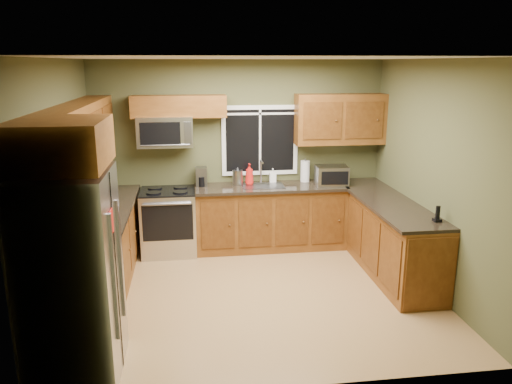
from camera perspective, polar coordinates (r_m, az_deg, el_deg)
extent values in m
plane|color=#9A7244|center=(6.04, -0.03, -11.48)|extent=(4.20, 4.20, 0.00)
plane|color=white|center=(5.43, -0.03, 15.07)|extent=(4.20, 4.20, 0.00)
plane|color=#484A2A|center=(7.33, -1.90, 4.33)|extent=(4.20, 0.00, 4.20)
plane|color=#484A2A|center=(3.88, 3.50, -5.09)|extent=(4.20, 0.00, 4.20)
plane|color=#484A2A|center=(5.71, -21.43, 0.35)|extent=(0.00, 3.60, 3.60)
plane|color=#484A2A|center=(6.21, 19.56, 1.61)|extent=(0.00, 3.60, 3.60)
cube|color=white|center=(7.32, 0.45, 5.91)|extent=(1.12, 0.03, 1.02)
cube|color=black|center=(7.31, 0.46, 5.89)|extent=(1.00, 0.01, 0.90)
cube|color=white|center=(7.31, 0.47, 5.89)|extent=(0.03, 0.01, 0.90)
cube|color=white|center=(7.26, 0.47, 8.93)|extent=(1.00, 0.01, 0.03)
cube|color=brown|center=(6.35, -17.05, -6.40)|extent=(0.60, 2.65, 0.90)
cube|color=black|center=(6.20, -17.15, -2.33)|extent=(0.65, 2.65, 0.04)
cube|color=brown|center=(7.31, 1.64, -2.97)|extent=(2.17, 0.60, 0.90)
cube|color=black|center=(7.16, 1.70, 0.56)|extent=(2.17, 0.65, 0.04)
cube|color=brown|center=(6.81, 14.58, -4.80)|extent=(0.60, 2.50, 0.90)
cube|color=#552D0F|center=(5.74, 19.29, -8.85)|extent=(0.56, 0.02, 0.82)
cube|color=black|center=(6.66, 14.64, -0.99)|extent=(0.65, 2.50, 0.04)
cube|color=brown|center=(6.03, -19.32, 6.21)|extent=(0.33, 2.65, 0.72)
cube|color=brown|center=(7.04, -8.81, 9.66)|extent=(1.30, 0.33, 0.30)
cube|color=brown|center=(7.38, 9.59, 8.21)|extent=(1.30, 0.33, 0.72)
cube|color=brown|center=(4.25, -21.55, 5.14)|extent=(0.72, 0.90, 0.38)
cube|color=#B7B7BC|center=(4.56, -20.22, -9.00)|extent=(0.72, 0.90, 1.80)
cube|color=slate|center=(4.29, -15.95, -9.43)|extent=(0.03, 0.04, 1.10)
cube|color=slate|center=(4.65, -15.27, -7.44)|extent=(0.03, 0.04, 1.10)
cube|color=black|center=(4.49, -15.62, -8.98)|extent=(0.01, 0.02, 1.78)
cube|color=red|center=(4.22, -16.19, -3.28)|extent=(0.01, 0.14, 0.20)
cube|color=#B7B7BC|center=(7.21, -9.92, -3.45)|extent=(0.76, 0.65, 0.90)
cube|color=black|center=(7.08, -10.08, 0.05)|extent=(0.76, 0.64, 0.03)
cube|color=black|center=(6.86, -10.05, -3.50)|extent=(0.68, 0.02, 0.50)
cylinder|color=slate|center=(6.77, -10.16, -1.38)|extent=(0.64, 0.04, 0.04)
cylinder|color=black|center=(6.95, -11.61, -0.08)|extent=(0.20, 0.20, 0.01)
cylinder|color=black|center=(6.93, -8.65, 0.02)|extent=(0.20, 0.20, 0.01)
cylinder|color=black|center=(7.22, -11.47, 0.47)|extent=(0.20, 0.20, 0.01)
cylinder|color=black|center=(7.21, -8.62, 0.57)|extent=(0.20, 0.20, 0.01)
cube|color=#B7B7BC|center=(7.06, -10.34, 6.83)|extent=(0.76, 0.38, 0.42)
cube|color=black|center=(6.87, -10.91, 6.59)|extent=(0.54, 0.01, 0.30)
cube|color=slate|center=(6.86, -7.80, 6.70)|extent=(0.10, 0.01, 0.30)
cylinder|color=slate|center=(6.87, -10.35, 5.27)|extent=(0.66, 0.02, 0.02)
cube|color=slate|center=(7.14, 0.78, 0.66)|extent=(0.60, 0.42, 0.02)
cylinder|color=#B7B7BC|center=(7.30, 0.56, 2.37)|extent=(0.03, 0.03, 0.34)
cylinder|color=#B7B7BC|center=(7.19, 0.65, 3.48)|extent=(0.03, 0.18, 0.03)
cube|color=#B7B7BC|center=(7.25, 8.62, 1.88)|extent=(0.47, 0.36, 0.28)
cube|color=black|center=(7.09, 9.01, 1.57)|extent=(0.38, 0.04, 0.19)
cube|color=slate|center=(7.19, -6.27, 1.80)|extent=(0.16, 0.20, 0.27)
cylinder|color=black|center=(7.14, -6.24, 1.18)|extent=(0.10, 0.10, 0.14)
cylinder|color=#B7B7BC|center=(7.19, -2.11, 1.66)|extent=(0.19, 0.19, 0.22)
cone|color=black|center=(7.16, -2.12, 2.66)|extent=(0.12, 0.12, 0.06)
cylinder|color=white|center=(7.42, 5.63, 2.39)|extent=(0.17, 0.17, 0.31)
cylinder|color=slate|center=(7.39, 5.66, 3.65)|extent=(0.03, 0.03, 0.04)
imported|color=red|center=(7.19, -0.76, 2.06)|extent=(0.13, 0.13, 0.31)
imported|color=white|center=(7.36, 1.93, 1.92)|extent=(0.09, 0.09, 0.20)
cube|color=black|center=(5.90, 19.99, -3.02)|extent=(0.08, 0.08, 0.04)
cube|color=black|center=(5.88, 20.06, -2.18)|extent=(0.04, 0.03, 0.14)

